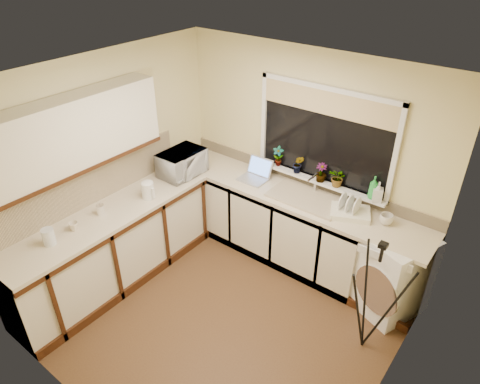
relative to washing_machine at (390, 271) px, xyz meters
name	(u,v)px	position (x,y,z in m)	size (l,w,h in m)	color
floor	(224,314)	(-1.24, -1.16, -0.45)	(3.20, 3.20, 0.00)	brown
ceiling	(218,83)	(-1.24, -1.16, 2.00)	(3.20, 3.20, 0.00)	white
wall_back	(307,158)	(-1.24, 0.34, 0.78)	(3.20, 3.20, 0.00)	beige
wall_front	(77,320)	(-1.24, -2.66, 0.78)	(3.20, 3.20, 0.00)	beige
wall_left	(109,167)	(-2.84, -1.16, 0.78)	(3.00, 3.00, 0.00)	beige
wall_right	(397,297)	(0.36, -1.16, 0.78)	(3.00, 3.00, 0.00)	beige
base_cabinet_back	(266,218)	(-1.56, 0.04, -0.02)	(2.55, 0.60, 0.86)	silver
base_cabinet_left	(115,248)	(-2.54, -1.46, -0.02)	(0.54, 2.40, 0.86)	silver
worktop_back	(291,195)	(-1.24, 0.04, 0.43)	(3.20, 0.60, 0.04)	beige
worktop_left	(109,215)	(-2.54, -1.46, 0.43)	(0.60, 2.40, 0.04)	beige
upper_cabinet	(70,135)	(-2.68, -1.61, 1.35)	(0.28, 1.90, 0.70)	silver
splashback_left	(88,186)	(-2.83, -1.46, 0.68)	(0.02, 2.40, 0.45)	beige
splashback_back	(304,178)	(-1.24, 0.33, 0.52)	(3.20, 0.02, 0.14)	beige
window_glass	(325,136)	(-1.04, 0.32, 1.10)	(1.50, 0.02, 1.00)	black
window_blind	(327,103)	(-1.04, 0.30, 1.48)	(1.50, 0.02, 0.25)	tan
windowsill	(318,180)	(-1.04, 0.27, 0.59)	(1.60, 0.14, 0.03)	white
sink	(306,198)	(-1.04, 0.04, 0.46)	(0.82, 0.46, 0.03)	tan
faucet	(315,183)	(-1.04, 0.22, 0.57)	(0.03, 0.03, 0.24)	silver
washing_machine	(390,271)	(0.00, 0.00, 0.00)	(0.63, 0.61, 0.90)	white
laptop	(256,173)	(-1.75, 0.08, 0.51)	(0.32, 0.33, 0.23)	#A8A8B0
kettle	(148,190)	(-2.43, -1.00, 0.54)	(0.14, 0.14, 0.18)	white
dish_rack	(350,213)	(-0.53, 0.04, 0.48)	(0.40, 0.30, 0.06)	white
tripod	(372,298)	(0.06, -0.64, 0.17)	(0.62, 0.62, 1.24)	black
glass_jug	(49,237)	(-2.55, -2.12, 0.53)	(0.12, 0.12, 0.17)	silver
steel_jar	(101,210)	(-2.58, -1.52, 0.51)	(0.08, 0.08, 0.11)	white
microwave	(182,163)	(-2.51, -0.38, 0.60)	(0.54, 0.37, 0.30)	white
plant_a	(278,156)	(-1.57, 0.26, 0.72)	(0.13, 0.09, 0.24)	#999999
plant_b	(298,164)	(-1.29, 0.25, 0.71)	(0.12, 0.10, 0.22)	#999999
plant_c	(321,173)	(-1.00, 0.24, 0.71)	(0.12, 0.12, 0.21)	#999999
plant_d	(338,178)	(-0.80, 0.25, 0.71)	(0.19, 0.16, 0.21)	#999999
soap_bottle_green	(373,188)	(-0.40, 0.26, 0.72)	(0.10, 0.10, 0.25)	green
soap_bottle_clear	(378,192)	(-0.34, 0.24, 0.71)	(0.10, 0.10, 0.21)	#999999
cup_back	(386,219)	(-0.17, 0.12, 0.50)	(0.14, 0.14, 0.11)	silver
cup_left	(74,226)	(-2.56, -1.85, 0.49)	(0.09, 0.09, 0.09)	beige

